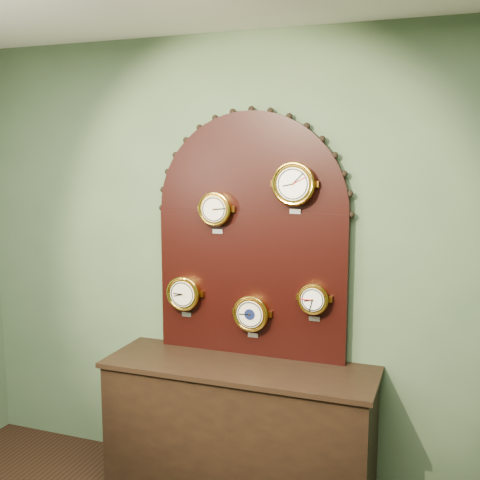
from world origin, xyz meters
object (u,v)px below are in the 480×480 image
at_px(barometer, 251,313).
at_px(tide_clock, 314,299).
at_px(hygrometer, 184,293).
at_px(roman_clock, 216,209).
at_px(arabic_clock, 294,184).
at_px(shop_counter, 239,433).
at_px(display_board, 251,228).

height_order(barometer, tide_clock, tide_clock).
distance_m(hygrometer, tide_clock, 0.84).
bearing_deg(roman_clock, arabic_clock, -0.13).
bearing_deg(shop_counter, roman_clock, 143.42).
distance_m(shop_counter, roman_clock, 1.37).
height_order(display_board, roman_clock, display_board).
bearing_deg(roman_clock, shop_counter, -36.58).
relative_size(roman_clock, hygrometer, 0.96).
xyz_separation_m(shop_counter, tide_clock, (0.41, 0.15, 0.83)).
bearing_deg(roman_clock, display_board, 17.71).
relative_size(shop_counter, tide_clock, 6.72).
bearing_deg(hygrometer, display_board, 8.87).
xyz_separation_m(barometer, tide_clock, (0.39, 0.00, 0.12)).
bearing_deg(arabic_clock, display_board, 166.66).
relative_size(shop_counter, arabic_clock, 5.23).
distance_m(roman_clock, hygrometer, 0.59).
xyz_separation_m(roman_clock, tide_clock, (0.62, 0.00, -0.51)).
distance_m(roman_clock, arabic_clock, 0.52).
bearing_deg(hygrometer, shop_counter, -19.82).
xyz_separation_m(shop_counter, arabic_clock, (0.28, 0.15, 1.50)).
xyz_separation_m(roman_clock, barometer, (0.23, -0.00, -0.63)).
bearing_deg(barometer, tide_clock, 0.18).
relative_size(display_board, tide_clock, 6.43).
distance_m(shop_counter, display_board, 1.25).
height_order(shop_counter, tide_clock, tide_clock).
bearing_deg(roman_clock, hygrometer, -179.91).
height_order(display_board, tide_clock, display_board).
bearing_deg(barometer, roman_clock, 179.87).
bearing_deg(tide_clock, hygrometer, -179.93).
bearing_deg(shop_counter, barometer, 80.47).
height_order(arabic_clock, barometer, arabic_clock).
xyz_separation_m(roman_clock, arabic_clock, (0.49, -0.00, 0.16)).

